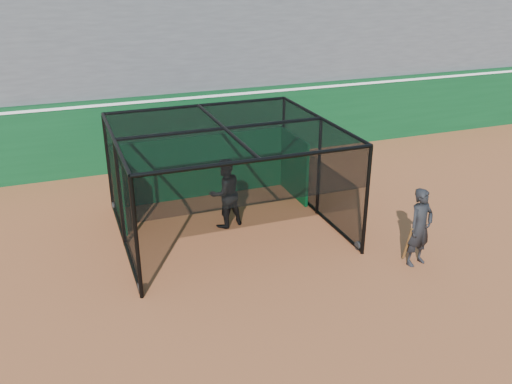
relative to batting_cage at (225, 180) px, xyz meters
name	(u,v)px	position (x,y,z in m)	size (l,w,h in m)	color
ground	(262,288)	(-0.18, -3.07, -1.38)	(120.00, 120.00, 0.00)	#99512C
outfield_wall	(173,128)	(-0.18, 5.43, -0.09)	(50.00, 0.50, 2.50)	#0A3B1A
grandstand	(146,21)	(-0.18, 9.21, 3.10)	(50.00, 7.85, 8.95)	#4C4C4F
batting_cage	(225,180)	(0.00, 0.00, 0.00)	(5.45, 5.04, 2.76)	black
batter	(225,193)	(0.03, 0.15, -0.43)	(0.92, 0.72, 1.90)	black
on_deck_player	(420,227)	(3.62, -3.33, -0.44)	(0.77, 0.59, 1.89)	black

